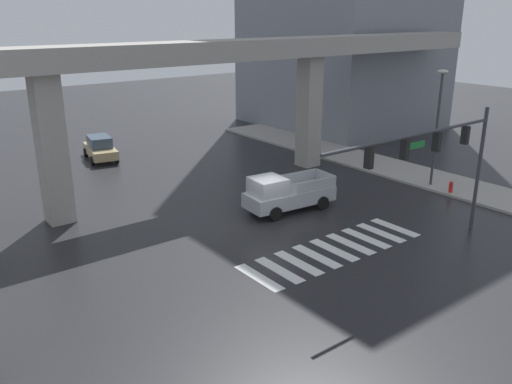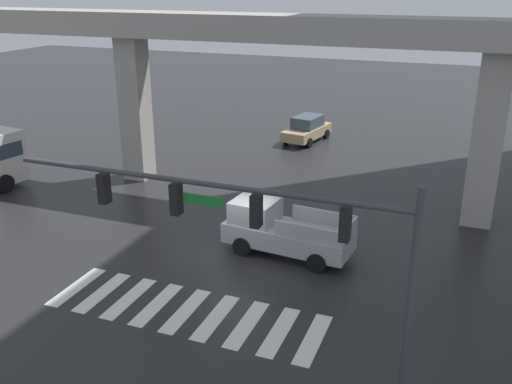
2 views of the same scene
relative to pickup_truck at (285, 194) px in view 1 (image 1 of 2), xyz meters
name	(u,v)px [view 1 (image 1 of 2)]	position (x,y,z in m)	size (l,w,h in m)	color
ground_plane	(270,220)	(-1.55, -0.61, -0.99)	(120.00, 120.00, 0.00)	#232326
crosswalk_stripes	(334,250)	(-1.55, -5.28, -0.98)	(9.35, 2.80, 0.01)	silver
elevated_overpass	(199,64)	(-1.55, 6.03, 6.62)	(48.81, 2.54, 8.86)	#9E9991
sidewalk_east	(395,169)	(11.25, 1.39, -0.91)	(4.00, 36.00, 0.15)	#9E9991
pickup_truck	(285,194)	(0.00, 0.00, 0.00)	(5.25, 2.44, 2.08)	#A8AAAF
sedan_tan	(100,148)	(-3.82, 16.68, -0.14)	(2.53, 4.55, 1.72)	tan
traffic_signal_mast	(438,150)	(2.07, -7.75, 3.69)	(10.89, 0.32, 6.20)	#38383D
street_lamp_near_corner	(438,115)	(10.05, -2.33, 3.57)	(0.44, 0.70, 7.24)	#38383D
fire_hydrant	(451,188)	(9.65, -4.00, -0.56)	(0.24, 0.24, 0.85)	red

